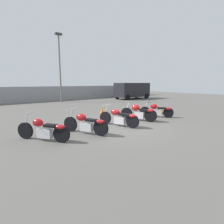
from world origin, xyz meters
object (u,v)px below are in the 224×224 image
(motorcycle_slot_3, at_px, (139,113))
(traffic_cone_near, at_px, (161,110))
(light_pole_left, at_px, (60,62))
(motorcycle_slot_0, at_px, (44,130))
(motorcycle_slot_2, at_px, (119,117))
(motorcycle_slot_1, at_px, (86,124))
(motorcycle_slot_4, at_px, (157,110))
(traffic_cone_far, at_px, (102,110))
(parked_van, at_px, (132,90))

(motorcycle_slot_3, distance_m, traffic_cone_near, 2.85)
(light_pole_left, bearing_deg, motorcycle_slot_0, -115.59)
(motorcycle_slot_0, distance_m, motorcycle_slot_3, 5.21)
(traffic_cone_near, bearing_deg, motorcycle_slot_2, -170.42)
(motorcycle_slot_3, bearing_deg, motorcycle_slot_1, 163.19)
(light_pole_left, distance_m, motorcycle_slot_4, 12.63)
(motorcycle_slot_3, bearing_deg, traffic_cone_far, 70.22)
(light_pole_left, xyz_separation_m, motorcycle_slot_1, (-4.20, -12.35, -3.85))
(motorcycle_slot_0, height_order, motorcycle_slot_2, motorcycle_slot_2)
(motorcycle_slot_2, xyz_separation_m, traffic_cone_near, (4.45, 0.75, -0.17))
(motorcycle_slot_4, relative_size, traffic_cone_near, 3.49)
(motorcycle_slot_3, distance_m, traffic_cone_far, 3.26)
(light_pole_left, relative_size, parked_van, 1.52)
(motorcycle_slot_3, xyz_separation_m, traffic_cone_near, (2.79, 0.50, -0.20))
(motorcycle_slot_3, relative_size, traffic_cone_far, 4.18)
(motorcycle_slot_0, height_order, traffic_cone_far, motorcycle_slot_0)
(motorcycle_slot_2, relative_size, motorcycle_slot_3, 1.07)
(light_pole_left, bearing_deg, parked_van, -13.28)
(motorcycle_slot_1, height_order, motorcycle_slot_4, motorcycle_slot_1)
(motorcycle_slot_1, distance_m, motorcycle_slot_3, 3.60)
(motorcycle_slot_0, bearing_deg, motorcycle_slot_1, -40.56)
(traffic_cone_far, bearing_deg, motorcycle_slot_0, -145.79)
(traffic_cone_near, bearing_deg, parked_van, 54.19)
(motorcycle_slot_1, distance_m, traffic_cone_near, 6.43)
(motorcycle_slot_1, height_order, traffic_cone_far, motorcycle_slot_1)
(traffic_cone_near, bearing_deg, motorcycle_slot_1, -172.26)
(light_pole_left, xyz_separation_m, traffic_cone_near, (2.17, -11.48, -4.02))
(motorcycle_slot_0, distance_m, parked_van, 17.88)
(traffic_cone_far, bearing_deg, motorcycle_slot_1, -133.46)
(motorcycle_slot_1, relative_size, motorcycle_slot_2, 0.95)
(parked_van, bearing_deg, motorcycle_slot_3, -43.40)
(motorcycle_slot_2, height_order, traffic_cone_near, motorcycle_slot_2)
(motorcycle_slot_1, bearing_deg, motorcycle_slot_2, -21.26)
(motorcycle_slot_4, xyz_separation_m, traffic_cone_far, (-1.83, 3.24, -0.18))
(light_pole_left, height_order, traffic_cone_near, light_pole_left)
(traffic_cone_near, distance_m, traffic_cone_far, 4.03)
(motorcycle_slot_0, xyz_separation_m, parked_van, (14.76, 10.07, 0.76))
(motorcycle_slot_1, xyz_separation_m, traffic_cone_near, (6.37, 0.87, -0.17))
(motorcycle_slot_2, bearing_deg, motorcycle_slot_1, 165.89)
(motorcycle_slot_0, relative_size, motorcycle_slot_1, 0.93)
(parked_van, bearing_deg, motorcycle_slot_2, -47.26)
(light_pole_left, bearing_deg, traffic_cone_far, -95.13)
(traffic_cone_far, bearing_deg, motorcycle_slot_2, -113.19)
(motorcycle_slot_1, xyz_separation_m, parked_van, (13.14, 10.24, 0.74))
(parked_van, bearing_deg, light_pole_left, -102.63)
(motorcycle_slot_2, xyz_separation_m, motorcycle_slot_4, (3.33, 0.26, -0.01))
(motorcycle_slot_2, relative_size, motorcycle_slot_4, 1.18)
(motorcycle_slot_3, bearing_deg, motorcycle_slot_2, 165.90)
(motorcycle_slot_0, bearing_deg, light_pole_left, 30.02)
(traffic_cone_near, bearing_deg, motorcycle_slot_3, -169.78)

